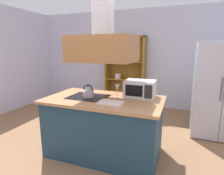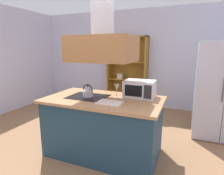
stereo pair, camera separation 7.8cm
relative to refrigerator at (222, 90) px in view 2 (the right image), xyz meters
name	(u,v)px [view 2 (the right image)]	position (x,y,z in m)	size (l,w,h in m)	color
ground_plane	(86,157)	(-1.97, -1.59, -0.88)	(7.80, 7.80, 0.00)	#896242
wall_back	(137,59)	(-1.97, 1.41, 0.47)	(6.00, 0.12, 2.70)	silver
kitchen_island	(104,126)	(-1.76, -1.37, -0.43)	(1.76, 1.00, 0.90)	#1E3C4F
range_hood	(103,41)	(-1.76, -1.37, 0.86)	(0.90, 0.70, 1.25)	#9F6739
refrigerator	(222,90)	(0.00, 0.00, 0.00)	(0.90, 0.78, 1.77)	#AEBEC9
dish_cabinet	(127,76)	(-2.19, 1.19, -0.01)	(1.11, 0.40, 1.97)	#986721
kettle	(88,92)	(-2.03, -1.37, 0.10)	(0.17, 0.17, 0.19)	#BFB2C2
cutting_board	(110,102)	(-1.58, -1.57, 0.02)	(0.34, 0.24, 0.02)	white
microwave	(140,89)	(-1.27, -1.09, 0.15)	(0.46, 0.35, 0.26)	silver
wine_glass_on_counter	(117,88)	(-1.60, -1.24, 0.17)	(0.08, 0.08, 0.21)	silver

